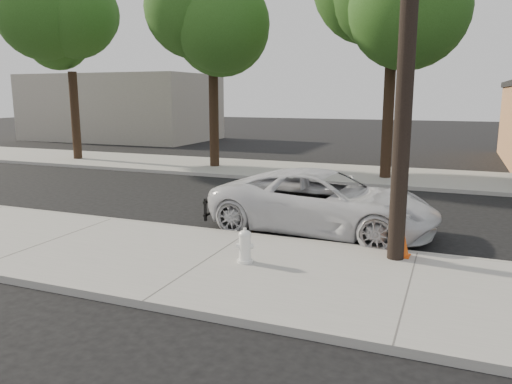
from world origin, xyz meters
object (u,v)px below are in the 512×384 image
utility_pole (408,29)px  traffic_cone (402,241)px  fire_hydrant (245,247)px  police_cruiser (323,202)px

utility_pole → traffic_cone: 4.23m
utility_pole → traffic_cone: size_ratio=13.62×
fire_hydrant → police_cruiser: bearing=57.5°
utility_pole → fire_hydrant: bearing=-153.5°
traffic_cone → police_cruiser: bearing=140.8°
police_cruiser → traffic_cone: size_ratio=8.66×
police_cruiser → traffic_cone: police_cruiser is taller
police_cruiser → utility_pole: bearing=-129.8°
utility_pole → fire_hydrant: (-2.79, -1.39, -4.22)m
utility_pole → traffic_cone: (0.11, 0.20, -4.23)m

